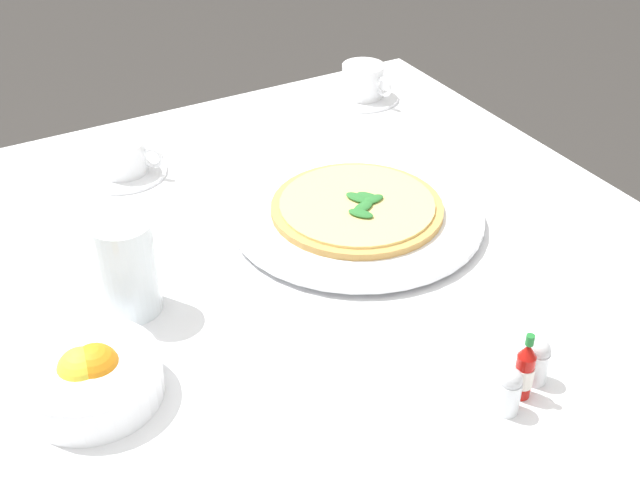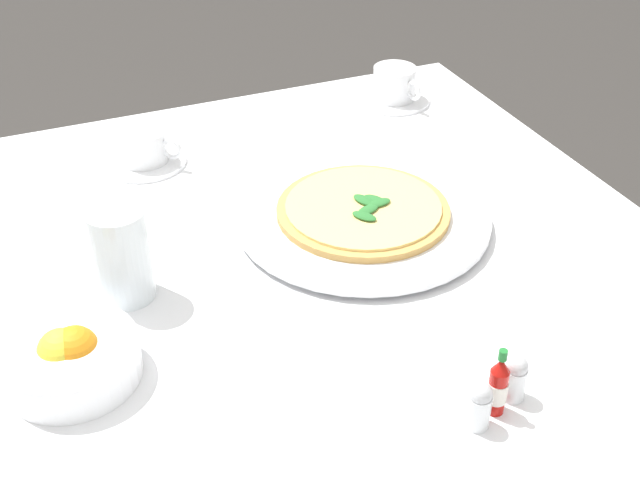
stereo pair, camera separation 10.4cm
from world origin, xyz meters
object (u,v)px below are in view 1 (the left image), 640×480
Objects in this scene: coffee_cup_far_left at (123,159)px; salt_shaker at (537,363)px; coffee_cup_left_edge at (363,84)px; citrus_bowl at (91,377)px; pizza_plate at (357,215)px; pizza at (357,207)px; pepper_shaker at (509,393)px; water_glass_near_left at (127,271)px; hot_sauce_bottle at (524,371)px.

salt_shaker is at bearing -69.67° from coffee_cup_far_left.
salt_shaker is (-0.22, -0.71, -0.00)m from coffee_cup_left_edge.
coffee_cup_far_left is at bearing 67.67° from citrus_bowl.
coffee_cup_left_edge is at bearing 56.97° from pizza_plate.
coffee_cup_left_edge is at bearing 72.71° from salt_shaker.
pepper_shaker is at bearing -97.85° from pizza.
coffee_cup_far_left is 1.06× the size of water_glass_near_left.
salt_shaker is (0.42, -0.21, -0.00)m from citrus_bowl.
pepper_shaker is at bearing -97.82° from pizza_plate.
pizza is 4.26× the size of salt_shaker.
coffee_cup_left_edge reaches higher than pepper_shaker.
water_glass_near_left is 2.18× the size of pepper_shaker.
pepper_shaker is (0.19, -0.68, -0.00)m from coffee_cup_far_left.
pizza_plate is 0.37m from salt_shaker.
hot_sauce_bottle is at bearing -29.35° from citrus_bowl.
pizza is 1.83× the size of coffee_cup_left_edge.
citrus_bowl is (-0.42, -0.15, 0.00)m from pizza.
citrus_bowl is at bearing -160.13° from pizza_plate.
coffee_cup_far_left is 0.47m from coffee_cup_left_edge.
coffee_cup_left_edge is at bearing 37.60° from citrus_bowl.
hot_sauce_bottle is (-0.03, -0.37, 0.01)m from pizza.
salt_shaker is at bearing -26.64° from citrus_bowl.
hot_sauce_bottle is at bearing -93.80° from pizza_plate.
water_glass_near_left reaches higher than coffee_cup_left_edge.
pizza_plate is at bearing 5.23° from water_glass_near_left.
pepper_shaker is (-0.06, -0.02, 0.00)m from salt_shaker.
pizza is 0.45m from citrus_bowl.
citrus_bowl reaches higher than pepper_shaker.
water_glass_near_left is at bearing 55.03° from citrus_bowl.
hot_sauce_bottle is 1.48× the size of pepper_shaker.
water_glass_near_left is at bearing -174.77° from pizza_plate.
pizza_plate is 0.38m from coffee_cup_far_left.
pizza is (0.00, -0.00, 0.01)m from pizza_plate.
coffee_cup_left_edge is 2.33× the size of salt_shaker.
coffee_cup_far_left is at bearing 107.89° from hot_sauce_bottle.
coffee_cup_left_edge is 0.74m from salt_shaker.
pepper_shaker is at bearing -110.78° from coffee_cup_left_edge.
citrus_bowl is at bearing 147.70° from pepper_shaker.
water_glass_near_left reaches higher than citrus_bowl.
pizza is 0.41m from coffee_cup_left_edge.
pepper_shaker is (-0.05, -0.39, 0.01)m from pizza_plate.
coffee_cup_far_left is 0.70m from hot_sauce_bottle.
pizza_plate is 2.88× the size of water_glass_near_left.
salt_shaker is (0.00, -0.36, 0.00)m from pizza.
pizza is 0.38m from coffee_cup_far_left.
water_glass_near_left reaches higher than salt_shaker.
water_glass_near_left is at bearing -146.17° from coffee_cup_left_edge.
citrus_bowl is 0.44m from pepper_shaker.
pizza_plate is 0.34m from water_glass_near_left.
water_glass_near_left is 0.48m from salt_shaker.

